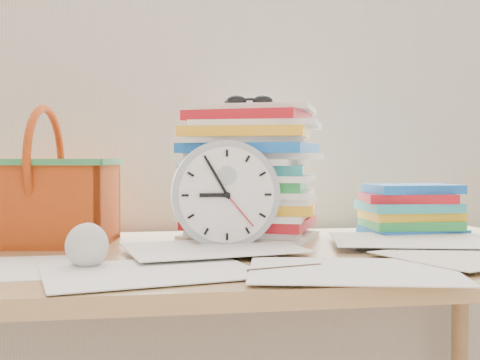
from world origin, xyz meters
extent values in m
cube|color=beige|center=(0.00, 1.98, 1.30)|extent=(2.40, 0.01, 2.50)
cube|color=#A47E4D|center=(0.00, 1.60, 0.73)|extent=(1.40, 0.70, 0.03)
cylinder|color=#A0A7AF|center=(-0.01, 1.65, 0.86)|extent=(0.22, 0.04, 0.22)
sphere|color=silver|center=(-0.26, 1.47, 0.79)|extent=(0.08, 0.08, 0.08)
cylinder|color=black|center=(0.06, 1.38, 0.75)|extent=(0.13, 0.04, 0.01)
camera|label=1|loc=(-0.16, 0.44, 0.93)|focal=45.00mm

